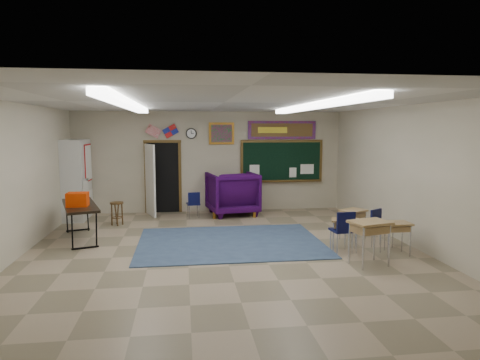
{
  "coord_description": "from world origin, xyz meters",
  "views": [
    {
      "loc": [
        -0.8,
        -8.33,
        2.5
      ],
      "look_at": [
        0.51,
        1.5,
        1.3
      ],
      "focal_mm": 32.0,
      "sensor_mm": 36.0,
      "label": 1
    }
  ],
  "objects": [
    {
      "name": "right_wall",
      "position": [
        4.0,
        0.0,
        1.5
      ],
      "size": [
        0.04,
        9.0,
        3.0
      ],
      "primitive_type": "cube",
      "color": "#C2B69D",
      "rests_on": "floor"
    },
    {
      "name": "chalkboard",
      "position": [
        2.2,
        4.46,
        1.46
      ],
      "size": [
        2.55,
        0.14,
        1.3
      ],
      "color": "brown",
      "rests_on": "back_wall"
    },
    {
      "name": "student_desk_front_left",
      "position": [
        2.47,
        -0.13,
        0.37
      ],
      "size": [
        0.65,
        0.57,
        0.65
      ],
      "rotation": [
        0.0,
        0.0,
        -0.35
      ],
      "color": "#A37F4B",
      "rests_on": "floor"
    },
    {
      "name": "area_rug",
      "position": [
        0.2,
        0.8,
        0.01
      ],
      "size": [
        4.0,
        3.0,
        0.02
      ],
      "primitive_type": "cube",
      "color": "#384F6A",
      "rests_on": "floor"
    },
    {
      "name": "framed_art_print",
      "position": [
        0.35,
        4.47,
        2.35
      ],
      "size": [
        0.75,
        0.05,
        0.65
      ],
      "color": "#95611C",
      "rests_on": "back_wall"
    },
    {
      "name": "student_desk_front_right",
      "position": [
        2.99,
        0.73,
        0.38
      ],
      "size": [
        0.7,
        0.65,
        0.68
      ],
      "rotation": [
        0.0,
        0.0,
        0.53
      ],
      "color": "#A37F4B",
      "rests_on": "floor"
    },
    {
      "name": "doorway",
      "position": [
        -1.5,
        4.35,
        1.06
      ],
      "size": [
        1.1,
        0.89,
        2.16
      ],
      "color": "black",
      "rests_on": "back_wall"
    },
    {
      "name": "front_wall",
      "position": [
        0.0,
        -4.5,
        1.5
      ],
      "size": [
        8.0,
        0.04,
        3.0
      ],
      "primitive_type": "cube",
      "color": "#C2B69D",
      "rests_on": "floor"
    },
    {
      "name": "student_desk_back_right",
      "position": [
        3.36,
        -0.53,
        0.37
      ],
      "size": [
        0.55,
        0.42,
        0.66
      ],
      "rotation": [
        0.0,
        0.0,
        -0.01
      ],
      "color": "#A37F4B",
      "rests_on": "floor"
    },
    {
      "name": "floor",
      "position": [
        0.0,
        0.0,
        0.0
      ],
      "size": [
        9.0,
        9.0,
        0.0
      ],
      "primitive_type": "plane",
      "color": "gray",
      "rests_on": "ground"
    },
    {
      "name": "wall_clock",
      "position": [
        -0.55,
        4.47,
        2.35
      ],
      "size": [
        0.32,
        0.05,
        0.32
      ],
      "color": "black",
      "rests_on": "back_wall"
    },
    {
      "name": "student_chair_desk_a",
      "position": [
        2.36,
        -0.22,
        0.43
      ],
      "size": [
        0.46,
        0.46,
        0.86
      ],
      "primitive_type": null,
      "rotation": [
        0.0,
        0.0,
        3.22
      ],
      "color": "black",
      "rests_on": "floor"
    },
    {
      "name": "student_chair_reading",
      "position": [
        -0.54,
        3.61,
        0.37
      ],
      "size": [
        0.41,
        0.41,
        0.74
      ],
      "primitive_type": null,
      "rotation": [
        0.0,
        0.0,
        3.27
      ],
      "color": "black",
      "rests_on": "floor"
    },
    {
      "name": "bulletin_board",
      "position": [
        2.2,
        4.47,
        2.45
      ],
      "size": [
        2.1,
        0.05,
        0.55
      ],
      "color": "#B20F18",
      "rests_on": "back_wall"
    },
    {
      "name": "back_wall",
      "position": [
        0.0,
        4.5,
        1.5
      ],
      "size": [
        8.0,
        0.04,
        3.0
      ],
      "primitive_type": "cube",
      "color": "#C2B69D",
      "rests_on": "floor"
    },
    {
      "name": "wingback_armchair",
      "position": [
        0.61,
        3.9,
        0.62
      ],
      "size": [
        1.55,
        1.58,
        1.25
      ],
      "primitive_type": "imported",
      "rotation": [
        0.0,
        0.0,
        3.31
      ],
      "color": "#230534",
      "rests_on": "floor"
    },
    {
      "name": "left_wall",
      "position": [
        -4.0,
        0.0,
        1.5
      ],
      "size": [
        0.04,
        9.0,
        3.0
      ],
      "primitive_type": "cube",
      "color": "#C2B69D",
      "rests_on": "floor"
    },
    {
      "name": "wooden_stool",
      "position": [
        -2.52,
        2.89,
        0.31
      ],
      "size": [
        0.34,
        0.34,
        0.6
      ],
      "color": "#533719",
      "rests_on": "floor"
    },
    {
      "name": "wall_flags",
      "position": [
        -1.4,
        4.44,
        2.48
      ],
      "size": [
        1.16,
        0.06,
        0.7
      ],
      "primitive_type": null,
      "color": "red",
      "rests_on": "back_wall"
    },
    {
      "name": "student_desk_back_left",
      "position": [
        2.55,
        -1.09,
        0.46
      ],
      "size": [
        0.79,
        0.66,
        0.82
      ],
      "rotation": [
        0.0,
        0.0,
        0.24
      ],
      "color": "#A37F4B",
      "rests_on": "floor"
    },
    {
      "name": "student_chair_desk_b",
      "position": [
        3.33,
        -0.02,
        0.4
      ],
      "size": [
        0.55,
        0.55,
        0.8
      ],
      "primitive_type": null,
      "rotation": [
        0.0,
        0.0,
        0.55
      ],
      "color": "black",
      "rests_on": "floor"
    },
    {
      "name": "folding_table",
      "position": [
        -3.12,
        1.53,
        0.44
      ],
      "size": [
        1.21,
        2.05,
        1.11
      ],
      "rotation": [
        0.0,
        0.0,
        0.31
      ],
      "color": "black",
      "rests_on": "floor"
    },
    {
      "name": "storage_cabinet",
      "position": [
        -3.71,
        3.85,
        1.1
      ],
      "size": [
        0.59,
        1.25,
        2.2
      ],
      "color": "beige",
      "rests_on": "floor"
    },
    {
      "name": "fluorescent_strips",
      "position": [
        0.0,
        0.0,
        2.94
      ],
      "size": [
        3.86,
        6.0,
        0.1
      ],
      "primitive_type": null,
      "color": "white",
      "rests_on": "ceiling"
    },
    {
      "name": "ceiling",
      "position": [
        0.0,
        0.0,
        3.0
      ],
      "size": [
        8.0,
        9.0,
        0.04
      ],
      "primitive_type": "cube",
      "color": "silver",
      "rests_on": "back_wall"
    }
  ]
}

